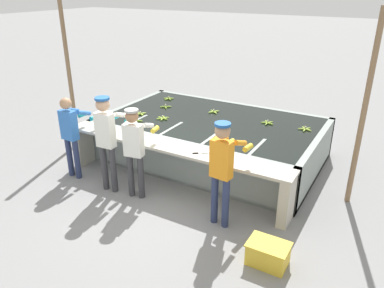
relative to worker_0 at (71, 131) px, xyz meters
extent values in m
plane|color=gray|center=(1.88, 0.27, -0.95)|extent=(80.00, 80.00, 0.00)
cube|color=gray|center=(1.88, 2.10, -0.92)|extent=(4.47, 2.75, 0.06)
cube|color=gray|center=(1.88, 0.78, -0.52)|extent=(4.47, 0.12, 0.86)
cube|color=gray|center=(1.88, 3.42, -0.52)|extent=(4.47, 0.12, 0.86)
cube|color=gray|center=(-0.30, 2.10, -0.52)|extent=(0.12, 2.75, 0.86)
cube|color=gray|center=(4.05, 2.10, -0.52)|extent=(0.12, 2.75, 0.86)
cube|color=black|center=(1.88, 2.10, -0.49)|extent=(4.23, 2.51, 0.79)
cube|color=gray|center=(0.53, 1.24, -0.52)|extent=(0.06, 0.80, 0.86)
cube|color=gray|center=(1.43, 1.24, -0.52)|extent=(0.06, 0.80, 0.86)
cube|color=gray|center=(2.32, 1.24, -0.52)|extent=(0.06, 0.80, 0.86)
cube|color=gray|center=(3.22, 1.24, -0.52)|extent=(0.06, 0.80, 0.86)
cube|color=#B7B2A3|center=(1.88, 0.50, -0.12)|extent=(4.47, 0.45, 0.05)
cube|color=#B7B2A3|center=(-0.26, 0.50, -0.54)|extent=(0.16, 0.41, 0.81)
cube|color=#B7B2A3|center=(4.01, 0.50, -0.54)|extent=(0.16, 0.41, 0.81)
cylinder|color=navy|center=(-0.10, -0.03, -0.55)|extent=(0.11, 0.11, 0.79)
cylinder|color=navy|center=(0.10, -0.04, -0.55)|extent=(0.11, 0.11, 0.79)
cube|color=blue|center=(0.00, -0.04, 0.12)|extent=(0.33, 0.18, 0.56)
sphere|color=tan|center=(0.00, -0.04, 0.54)|extent=(0.21, 0.21, 0.21)
cylinder|color=blue|center=(-0.15, 0.22, 0.32)|extent=(0.09, 0.31, 0.18)
cylinder|color=teal|center=(-0.15, 0.47, 0.15)|extent=(0.09, 0.20, 0.08)
cylinder|color=blue|center=(0.17, 0.21, 0.32)|extent=(0.09, 0.31, 0.18)
cylinder|color=teal|center=(0.17, 0.46, 0.15)|extent=(0.09, 0.20, 0.08)
cylinder|color=#38383D|center=(0.85, -0.10, -0.51)|extent=(0.11, 0.11, 0.87)
cylinder|color=#38383D|center=(1.05, -0.08, -0.51)|extent=(0.11, 0.11, 0.87)
cube|color=white|center=(0.95, -0.09, 0.23)|extent=(0.33, 0.19, 0.61)
sphere|color=tan|center=(0.95, -0.09, 0.68)|extent=(0.23, 0.23, 0.23)
cylinder|color=#1E5199|center=(0.95, -0.09, 0.79)|extent=(0.25, 0.25, 0.04)
cylinder|color=white|center=(0.78, 0.15, 0.45)|extent=(0.10, 0.31, 0.18)
cylinder|color=#1EA3AD|center=(0.76, 0.40, 0.28)|extent=(0.10, 0.21, 0.08)
cylinder|color=white|center=(1.09, 0.17, 0.45)|extent=(0.10, 0.31, 0.18)
cylinder|color=#1EA3AD|center=(1.08, 0.42, 0.28)|extent=(0.10, 0.21, 0.08)
cylinder|color=#38383D|center=(1.40, -0.04, -0.55)|extent=(0.11, 0.11, 0.80)
cylinder|color=#38383D|center=(1.60, -0.01, -0.55)|extent=(0.11, 0.11, 0.80)
cube|color=white|center=(1.50, -0.03, 0.13)|extent=(0.34, 0.22, 0.56)
sphere|color=#9E704C|center=(1.50, -0.03, 0.55)|extent=(0.22, 0.22, 0.22)
cylinder|color=#9E9E99|center=(1.50, -0.03, 0.65)|extent=(0.23, 0.23, 0.04)
cylinder|color=white|center=(1.30, 0.19, 0.33)|extent=(0.13, 0.32, 0.18)
cylinder|color=gold|center=(1.26, 0.44, 0.16)|extent=(0.12, 0.21, 0.08)
cylinder|color=white|center=(1.62, 0.25, 0.33)|extent=(0.13, 0.32, 0.18)
cylinder|color=gold|center=(1.57, 0.49, 0.16)|extent=(0.12, 0.21, 0.08)
cylinder|color=navy|center=(3.04, -0.03, -0.53)|extent=(0.11, 0.11, 0.83)
cylinder|color=navy|center=(3.23, -0.05, -0.53)|extent=(0.11, 0.11, 0.83)
cube|color=orange|center=(3.14, -0.04, 0.18)|extent=(0.34, 0.20, 0.59)
sphere|color=tan|center=(3.14, -0.04, 0.62)|extent=(0.23, 0.23, 0.23)
cylinder|color=#1E5199|center=(3.14, -0.04, 0.72)|extent=(0.24, 0.24, 0.04)
cylinder|color=orange|center=(3.00, 0.23, 0.39)|extent=(0.11, 0.32, 0.18)
cylinder|color=gold|center=(3.03, 0.47, 0.23)|extent=(0.10, 0.21, 0.08)
cylinder|color=orange|center=(3.32, 0.19, 0.39)|extent=(0.11, 0.32, 0.18)
cylinder|color=gold|center=(3.35, 0.44, 0.23)|extent=(0.10, 0.21, 0.08)
ellipsoid|color=#9EC642|center=(3.68, 2.46, -0.08)|extent=(0.17, 0.09, 0.04)
ellipsoid|color=#9EC642|center=(3.73, 2.42, -0.08)|extent=(0.04, 0.17, 0.04)
ellipsoid|color=#9EC642|center=(3.78, 2.46, -0.08)|extent=(0.17, 0.08, 0.04)
ellipsoid|color=#9EC642|center=(3.76, 2.52, -0.08)|extent=(0.13, 0.16, 0.04)
ellipsoid|color=#9EC642|center=(3.70, 2.52, -0.08)|extent=(0.13, 0.16, 0.04)
cylinder|color=tan|center=(3.73, 2.47, -0.04)|extent=(0.03, 0.03, 0.04)
ellipsoid|color=#7FAD33|center=(0.63, 2.33, -0.08)|extent=(0.16, 0.13, 0.04)
ellipsoid|color=#7FAD33|center=(0.55, 2.34, -0.08)|extent=(0.13, 0.16, 0.04)
ellipsoid|color=#7FAD33|center=(0.54, 2.26, -0.08)|extent=(0.16, 0.13, 0.04)
ellipsoid|color=#7FAD33|center=(0.62, 2.25, -0.08)|extent=(0.13, 0.16, 0.04)
cylinder|color=tan|center=(0.59, 2.30, -0.04)|extent=(0.03, 0.03, 0.04)
ellipsoid|color=#9EC642|center=(0.37, 1.55, -0.08)|extent=(0.11, 0.17, 0.04)
ellipsoid|color=#9EC642|center=(0.44, 1.58, -0.08)|extent=(0.17, 0.11, 0.04)
ellipsoid|color=#9EC642|center=(0.42, 1.65, -0.08)|extent=(0.11, 0.17, 0.04)
ellipsoid|color=#9EC642|center=(0.35, 1.63, -0.08)|extent=(0.17, 0.11, 0.04)
cylinder|color=tan|center=(0.40, 1.60, -0.04)|extent=(0.03, 0.03, 0.04)
ellipsoid|color=#9EC642|center=(1.75, 2.50, -0.08)|extent=(0.16, 0.12, 0.04)
ellipsoid|color=#9EC642|center=(1.74, 2.57, -0.08)|extent=(0.12, 0.16, 0.04)
ellipsoid|color=#9EC642|center=(1.66, 2.56, -0.08)|extent=(0.16, 0.12, 0.04)
ellipsoid|color=#9EC642|center=(1.67, 2.48, -0.08)|extent=(0.12, 0.16, 0.04)
cylinder|color=tan|center=(1.71, 2.53, -0.04)|extent=(0.03, 0.03, 0.04)
ellipsoid|color=#8CB738|center=(3.03, 2.43, -0.08)|extent=(0.17, 0.08, 0.04)
ellipsoid|color=#8CB738|center=(3.00, 2.49, -0.08)|extent=(0.12, 0.16, 0.04)
ellipsoid|color=#8CB738|center=(2.94, 2.49, -0.08)|extent=(0.13, 0.16, 0.04)
ellipsoid|color=#8CB738|center=(2.92, 2.43, -0.08)|extent=(0.17, 0.09, 0.04)
ellipsoid|color=#8CB738|center=(2.98, 2.39, -0.08)|extent=(0.04, 0.17, 0.04)
cylinder|color=tan|center=(2.97, 2.44, -0.04)|extent=(0.03, 0.03, 0.04)
ellipsoid|color=#8CB738|center=(0.34, 2.84, -0.08)|extent=(0.17, 0.12, 0.04)
ellipsoid|color=#8CB738|center=(0.33, 2.91, -0.08)|extent=(0.15, 0.14, 0.04)
ellipsoid|color=#8CB738|center=(0.27, 2.92, -0.08)|extent=(0.10, 0.17, 0.04)
ellipsoid|color=#8CB738|center=(0.23, 2.87, -0.08)|extent=(0.17, 0.05, 0.04)
ellipsoid|color=#8CB738|center=(0.28, 2.82, -0.08)|extent=(0.07, 0.17, 0.04)
cylinder|color=tan|center=(0.29, 2.87, -0.04)|extent=(0.03, 0.03, 0.04)
ellipsoid|color=#93BC3D|center=(0.95, 1.66, -0.08)|extent=(0.09, 0.17, 0.04)
ellipsoid|color=#93BC3D|center=(0.92, 1.62, -0.08)|extent=(0.17, 0.06, 0.04)
ellipsoid|color=#93BC3D|center=(0.93, 1.57, -0.08)|extent=(0.14, 0.15, 0.04)
ellipsoid|color=#93BC3D|center=(0.99, 1.56, -0.08)|extent=(0.09, 0.17, 0.04)
ellipsoid|color=#93BC3D|center=(1.02, 1.60, -0.08)|extent=(0.17, 0.06, 0.04)
ellipsoid|color=#93BC3D|center=(1.00, 1.65, -0.08)|extent=(0.14, 0.15, 0.04)
cylinder|color=tan|center=(0.97, 1.61, -0.04)|extent=(0.03, 0.03, 0.04)
ellipsoid|color=#7FAD33|center=(0.56, 1.25, -0.08)|extent=(0.11, 0.17, 0.04)
ellipsoid|color=#7FAD33|center=(0.53, 1.17, -0.08)|extent=(0.17, 0.11, 0.04)
ellipsoid|color=#7FAD33|center=(0.61, 1.15, -0.08)|extent=(0.11, 0.17, 0.04)
ellipsoid|color=#7FAD33|center=(0.63, 1.23, -0.08)|extent=(0.17, 0.11, 0.04)
cylinder|color=tan|center=(0.58, 1.20, -0.04)|extent=(0.03, 0.03, 0.04)
ellipsoid|color=#93BC3D|center=(2.73, 0.64, -0.07)|extent=(0.07, 0.17, 0.04)
ellipsoid|color=#93BC3D|center=(2.69, 0.59, -0.07)|extent=(0.17, 0.05, 0.04)
ellipsoid|color=#93BC3D|center=(2.72, 0.53, -0.07)|extent=(0.10, 0.17, 0.04)
ellipsoid|color=#93BC3D|center=(2.79, 0.55, -0.07)|extent=(0.15, 0.14, 0.04)
ellipsoid|color=#93BC3D|center=(2.79, 0.61, -0.07)|extent=(0.16, 0.12, 0.04)
cylinder|color=tan|center=(2.75, 0.58, -0.04)|extent=(0.03, 0.03, 0.04)
cube|color=silver|center=(2.58, 0.57, -0.08)|extent=(0.18, 0.15, 0.00)
cube|color=black|center=(2.43, 0.44, -0.08)|extent=(0.09, 0.08, 0.02)
cube|color=gold|center=(4.10, -0.53, -0.80)|extent=(0.52, 0.36, 0.30)
cube|color=gold|center=(4.10, -0.53, -0.63)|extent=(0.55, 0.39, 0.02)
cylinder|color=#846647|center=(-1.14, 1.14, 0.65)|extent=(0.09, 0.09, 3.20)
cylinder|color=#846647|center=(4.76, 1.69, 0.65)|extent=(0.09, 0.09, 3.20)
camera|label=1|loc=(5.22, -4.50, 2.55)|focal=35.00mm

